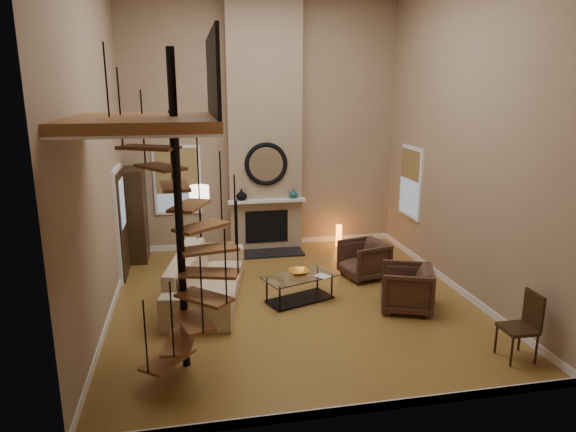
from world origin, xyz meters
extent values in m
cube|color=#A77B36|center=(0.00, 0.00, -0.01)|extent=(6.00, 6.50, 0.01)
cube|color=tan|center=(0.00, 3.25, 2.75)|extent=(6.00, 0.02, 5.50)
cube|color=tan|center=(0.00, -3.25, 2.75)|extent=(6.00, 0.02, 5.50)
cube|color=tan|center=(-3.00, 0.00, 2.75)|extent=(0.02, 6.50, 5.50)
cube|color=tan|center=(3.00, 0.00, 2.75)|extent=(0.02, 6.50, 5.50)
cube|color=white|center=(0.00, 3.24, 0.06)|extent=(6.00, 0.02, 0.12)
cube|color=white|center=(0.00, -3.24, 0.06)|extent=(6.00, 0.02, 0.12)
cube|color=white|center=(-2.99, 0.00, 0.06)|extent=(0.02, 6.50, 0.12)
cube|color=white|center=(2.99, 0.00, 0.06)|extent=(0.02, 6.50, 0.12)
cube|color=#9B8265|center=(0.00, 3.06, 2.75)|extent=(1.60, 0.38, 5.50)
cube|color=black|center=(0.00, 2.57, 0.02)|extent=(1.50, 0.60, 0.04)
cube|color=black|center=(0.00, 2.86, 0.55)|extent=(0.95, 0.02, 0.72)
cube|color=white|center=(0.00, 2.78, 1.15)|extent=(1.70, 0.18, 0.06)
torus|color=black|center=(0.00, 2.84, 1.95)|extent=(0.94, 0.10, 0.94)
cylinder|color=white|center=(0.00, 2.85, 1.95)|extent=(0.80, 0.01, 0.80)
imported|color=black|center=(-0.55, 2.82, 1.30)|extent=(0.24, 0.24, 0.25)
imported|color=#164E4C|center=(0.60, 2.82, 1.28)|extent=(0.20, 0.20, 0.21)
cube|color=white|center=(-1.90, 3.23, 1.60)|extent=(1.02, 0.04, 1.52)
cube|color=#8C9EB2|center=(-1.90, 3.21, 1.60)|extent=(0.90, 0.01, 1.40)
cube|color=#A38449|center=(-1.90, 3.19, 1.81)|extent=(0.90, 0.01, 0.98)
cube|color=white|center=(2.98, 2.00, 1.60)|extent=(0.04, 1.02, 1.52)
cube|color=#8C9EB2|center=(2.96, 2.00, 1.60)|extent=(0.01, 0.90, 1.40)
cube|color=#A38449|center=(2.94, 2.00, 1.98)|extent=(0.01, 0.90, 0.63)
cube|color=white|center=(-2.97, 1.80, 1.05)|extent=(0.06, 1.05, 2.16)
cube|color=#301E10|center=(-2.94, 1.80, 1.02)|extent=(0.05, 0.90, 2.05)
cube|color=#8C9EB2|center=(-2.90, 1.80, 1.45)|extent=(0.01, 0.60, 0.90)
cube|color=#925A2F|center=(-2.15, -1.80, 3.18)|extent=(1.70, 2.20, 0.12)
cube|color=white|center=(-2.15, -1.80, 3.10)|extent=(1.70, 2.20, 0.03)
cube|color=black|center=(-1.33, -1.80, 3.71)|extent=(0.04, 2.20, 0.94)
cylinder|color=black|center=(-1.80, -1.80, 2.01)|extent=(0.10, 0.10, 4.02)
cube|color=#925A2F|center=(-2.02, -2.08, 0.26)|extent=(0.71, 0.78, 0.04)
cylinder|color=black|center=(-2.24, -2.37, 0.73)|extent=(0.02, 0.02, 0.94)
cube|color=#925A2F|center=(-1.86, -2.15, 0.52)|extent=(0.46, 0.77, 0.04)
cylinder|color=black|center=(-1.93, -2.51, 0.99)|extent=(0.02, 0.02, 0.94)
cube|color=#925A2F|center=(-1.69, -2.14, 0.78)|extent=(0.55, 0.79, 0.04)
cylinder|color=black|center=(-1.58, -2.48, 1.25)|extent=(0.02, 0.02, 0.94)
cube|color=#925A2F|center=(-1.54, -2.05, 1.04)|extent=(0.75, 0.74, 0.04)
cylinder|color=black|center=(-1.28, -2.30, 1.51)|extent=(0.02, 0.02, 0.94)
cube|color=#925A2F|center=(-1.45, -1.90, 1.30)|extent=(0.79, 0.53, 0.04)
cylinder|color=black|center=(-1.11, -2.00, 1.77)|extent=(0.02, 0.02, 0.94)
cube|color=#925A2F|center=(-1.45, -1.73, 1.56)|extent=(0.77, 0.48, 0.04)
cylinder|color=black|center=(-1.10, -1.65, 2.03)|extent=(0.02, 0.02, 0.94)
cube|color=#925A2F|center=(-1.52, -1.57, 1.82)|extent=(0.77, 0.72, 0.04)
cylinder|color=black|center=(-1.25, -1.34, 2.29)|extent=(0.02, 0.02, 0.94)
cube|color=#925A2F|center=(-1.67, -1.47, 2.08)|extent=(0.58, 0.79, 0.04)
cylinder|color=black|center=(-1.53, -1.13, 2.55)|extent=(0.02, 0.02, 0.94)
cube|color=#925A2F|center=(-1.84, -1.44, 2.34)|extent=(0.41, 0.75, 0.04)
cylinder|color=black|center=(-1.88, -1.08, 2.81)|extent=(0.02, 0.02, 0.94)
cube|color=#925A2F|center=(-2.00, -1.50, 2.60)|extent=(0.68, 0.79, 0.04)
cylinder|color=black|center=(-2.20, -1.20, 3.07)|extent=(0.02, 0.02, 0.94)
cube|color=#925A2F|center=(-2.12, -1.63, 2.86)|extent=(0.80, 0.64, 0.04)
cylinder|color=black|center=(-2.44, -1.46, 3.33)|extent=(0.02, 0.02, 0.94)
cube|color=#925A2F|center=(-2.16, -1.80, 3.12)|extent=(0.72, 0.34, 0.04)
cylinder|color=black|center=(-2.52, -1.80, 3.59)|extent=(0.02, 0.02, 0.94)
cube|color=#301E10|center=(-2.79, 2.80, 0.95)|extent=(0.42, 0.89, 1.99)
imported|color=#C5B089|center=(-1.44, 0.41, 0.40)|extent=(1.57, 2.93, 0.81)
imported|color=#482D21|center=(1.64, 0.84, 0.35)|extent=(0.96, 0.94, 0.73)
imported|color=#482D21|center=(1.84, -0.72, 0.35)|extent=(1.07, 1.05, 0.76)
cube|color=silver|center=(0.12, -0.03, 0.44)|extent=(1.37, 1.00, 0.02)
cube|color=black|center=(0.12, -0.03, 0.03)|extent=(1.23, 0.87, 0.02)
cylinder|color=black|center=(-0.30, -0.41, 0.22)|extent=(0.04, 0.04, 0.45)
cylinder|color=black|center=(0.68, -0.06, 0.22)|extent=(0.04, 0.04, 0.45)
cylinder|color=black|center=(-0.45, 0.00, 0.22)|extent=(0.04, 0.04, 0.45)
cylinder|color=black|center=(0.53, 0.36, 0.22)|extent=(0.04, 0.04, 0.45)
imported|color=orange|center=(0.12, 0.02, 0.50)|extent=(0.35, 0.35, 0.09)
imported|color=gray|center=(0.47, -0.18, 0.46)|extent=(0.29, 0.31, 0.02)
cylinder|color=black|center=(-1.47, 1.90, 0.01)|extent=(0.35, 0.35, 0.03)
cylinder|color=black|center=(-1.47, 1.90, 0.80)|extent=(0.04, 0.04, 1.50)
cylinder|color=#F2E5C6|center=(-1.47, 1.90, 1.55)|extent=(0.39, 0.39, 0.31)
cylinder|color=orange|center=(1.68, 2.86, 0.25)|extent=(0.14, 0.14, 0.49)
cube|color=#301E10|center=(2.55, -2.50, 0.44)|extent=(0.41, 0.41, 0.05)
cube|color=#301E10|center=(2.76, -2.50, 0.70)|extent=(0.04, 0.39, 0.49)
cylinder|color=#301E10|center=(2.37, -2.68, 0.21)|extent=(0.03, 0.03, 0.39)
cylinder|color=#301E10|center=(2.73, -2.68, 0.21)|extent=(0.03, 0.03, 0.39)
cylinder|color=#301E10|center=(2.37, -2.32, 0.21)|extent=(0.03, 0.03, 0.39)
cylinder|color=#301E10|center=(2.73, -2.32, 0.21)|extent=(0.03, 0.03, 0.39)
camera|label=1|loc=(-1.66, -8.06, 3.58)|focal=32.07mm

